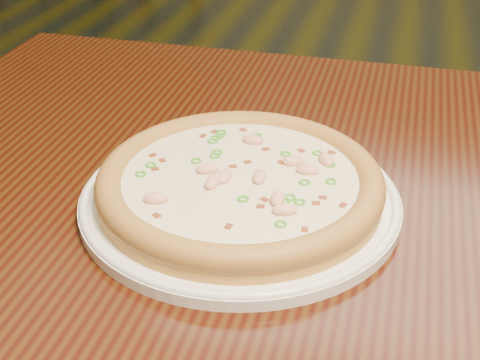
# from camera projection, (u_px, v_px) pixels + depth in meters

# --- Properties ---
(hero_table) EXTENTS (1.20, 0.80, 0.75)m
(hero_table) POSITION_uv_depth(u_px,v_px,m) (352.00, 268.00, 0.76)
(hero_table) COLOR black
(hero_table) RESTS_ON ground
(plate) EXTENTS (0.33, 0.33, 0.02)m
(plate) POSITION_uv_depth(u_px,v_px,m) (240.00, 198.00, 0.69)
(plate) COLOR white
(plate) RESTS_ON hero_table
(pizza) EXTENTS (0.30, 0.30, 0.03)m
(pizza) POSITION_uv_depth(u_px,v_px,m) (240.00, 182.00, 0.68)
(pizza) COLOR gold
(pizza) RESTS_ON plate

